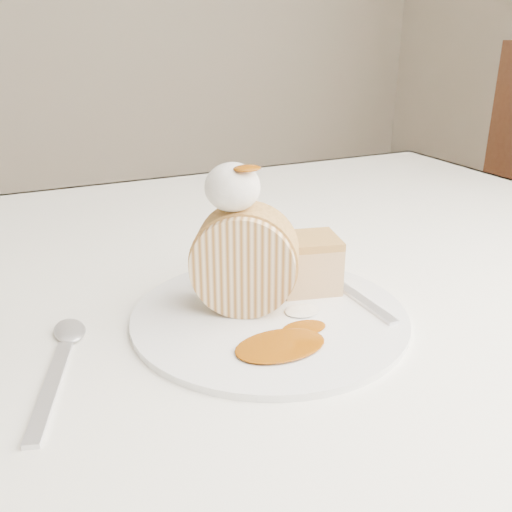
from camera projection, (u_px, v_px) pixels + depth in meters
name	position (u px, v px, depth m)	size (l,w,h in m)	color
table	(184.00, 339.00, 0.70)	(1.40, 0.90, 0.75)	white
chair_end	(510.00, 237.00, 1.32)	(0.51, 0.51, 0.99)	brown
plate	(269.00, 316.00, 0.56)	(0.27, 0.27, 0.01)	white
roulade_slice	(245.00, 260.00, 0.55)	(0.10, 0.10, 0.06)	beige
cake_chunk	(308.00, 266.00, 0.60)	(0.06, 0.06, 0.05)	tan
whipped_cream	(232.00, 187.00, 0.53)	(0.05, 0.05, 0.05)	white
caramel_drizzle	(247.00, 162.00, 0.51)	(0.03, 0.02, 0.01)	#823E05
caramel_pool	(280.00, 345.00, 0.50)	(0.08, 0.05, 0.00)	#823E05
fork	(360.00, 299.00, 0.58)	(0.02, 0.16, 0.00)	silver
spoon	(51.00, 388.00, 0.45)	(0.03, 0.17, 0.00)	silver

